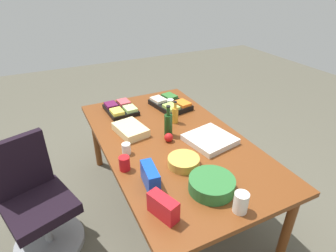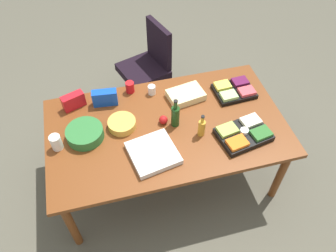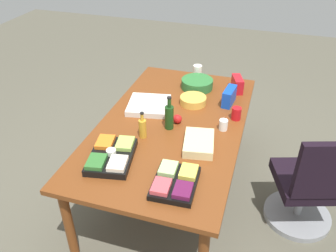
{
  "view_description": "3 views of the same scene",
  "coord_description": "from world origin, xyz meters",
  "px_view_note": "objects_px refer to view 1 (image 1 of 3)",
  "views": [
    {
      "loc": [
        -1.82,
        0.93,
        2.02
      ],
      "look_at": [
        0.14,
        -0.03,
        0.8
      ],
      "focal_mm": 29.56,
      "sensor_mm": 36.0,
      "label": 1
    },
    {
      "loc": [
        -0.47,
        -1.84,
        2.95
      ],
      "look_at": [
        0.0,
        -0.03,
        0.78
      ],
      "focal_mm": 36.19,
      "sensor_mm": 36.0,
      "label": 2
    },
    {
      "loc": [
        2.36,
        0.7,
        2.34
      ],
      "look_at": [
        0.09,
        -0.0,
        0.77
      ],
      "focal_mm": 37.42,
      "sensor_mm": 36.0,
      "label": 3
    }
  ],
  "objects_px": {
    "conference_table": "(172,145)",
    "chip_bag_blue": "(150,177)",
    "red_solo_cup": "(124,163)",
    "paper_cup": "(126,149)",
    "sheet_cake": "(131,130)",
    "wine_bottle": "(168,124)",
    "salad_bowl": "(212,184)",
    "office_chair": "(39,209)",
    "fruit_platter": "(121,109)",
    "chip_bowl": "(184,162)",
    "chip_bag_red": "(163,207)",
    "mayo_jar": "(241,202)",
    "veggie_tray": "(170,104)",
    "dressing_bottle": "(175,115)",
    "apple_red": "(169,137)",
    "pizza_box": "(210,139)"
  },
  "relations": [
    {
      "from": "conference_table",
      "to": "chip_bag_blue",
      "type": "bearing_deg",
      "value": 139.43
    },
    {
      "from": "red_solo_cup",
      "to": "paper_cup",
      "type": "xyz_separation_m",
      "value": [
        0.19,
        -0.08,
        -0.01
      ]
    },
    {
      "from": "sheet_cake",
      "to": "wine_bottle",
      "type": "xyz_separation_m",
      "value": [
        -0.18,
        -0.29,
        0.08
      ]
    },
    {
      "from": "sheet_cake",
      "to": "salad_bowl",
      "type": "height_order",
      "value": "salad_bowl"
    },
    {
      "from": "office_chair",
      "to": "fruit_platter",
      "type": "height_order",
      "value": "office_chair"
    },
    {
      "from": "fruit_platter",
      "to": "chip_bowl",
      "type": "height_order",
      "value": "fruit_platter"
    },
    {
      "from": "sheet_cake",
      "to": "conference_table",
      "type": "bearing_deg",
      "value": -131.6
    },
    {
      "from": "conference_table",
      "to": "chip_bag_red",
      "type": "bearing_deg",
      "value": 149.7
    },
    {
      "from": "mayo_jar",
      "to": "salad_bowl",
      "type": "relative_size",
      "value": 0.44
    },
    {
      "from": "office_chair",
      "to": "veggie_tray",
      "type": "bearing_deg",
      "value": -69.94
    },
    {
      "from": "paper_cup",
      "to": "mayo_jar",
      "type": "bearing_deg",
      "value": -154.3
    },
    {
      "from": "veggie_tray",
      "to": "dressing_bottle",
      "type": "bearing_deg",
      "value": 161.11
    },
    {
      "from": "fruit_platter",
      "to": "salad_bowl",
      "type": "distance_m",
      "value": 1.41
    },
    {
      "from": "apple_red",
      "to": "red_solo_cup",
      "type": "xyz_separation_m",
      "value": [
        -0.21,
        0.46,
        0.02
      ]
    },
    {
      "from": "dressing_bottle",
      "to": "veggie_tray",
      "type": "bearing_deg",
      "value": -18.89
    },
    {
      "from": "office_chair",
      "to": "pizza_box",
      "type": "distance_m",
      "value": 1.5
    },
    {
      "from": "fruit_platter",
      "to": "red_solo_cup",
      "type": "bearing_deg",
      "value": 164.29
    },
    {
      "from": "office_chair",
      "to": "dressing_bottle",
      "type": "height_order",
      "value": "dressing_bottle"
    },
    {
      "from": "veggie_tray",
      "to": "chip_bag_blue",
      "type": "bearing_deg",
      "value": 147.48
    },
    {
      "from": "dressing_bottle",
      "to": "wine_bottle",
      "type": "distance_m",
      "value": 0.24
    },
    {
      "from": "salad_bowl",
      "to": "chip_bag_blue",
      "type": "height_order",
      "value": "chip_bag_blue"
    },
    {
      "from": "conference_table",
      "to": "sheet_cake",
      "type": "height_order",
      "value": "sheet_cake"
    },
    {
      "from": "sheet_cake",
      "to": "chip_bowl",
      "type": "xyz_separation_m",
      "value": [
        -0.63,
        -0.2,
        -0.0
      ]
    },
    {
      "from": "salad_bowl",
      "to": "office_chair",
      "type": "bearing_deg",
      "value": 55.7
    },
    {
      "from": "mayo_jar",
      "to": "chip_bowl",
      "type": "height_order",
      "value": "mayo_jar"
    },
    {
      "from": "pizza_box",
      "to": "red_solo_cup",
      "type": "height_order",
      "value": "red_solo_cup"
    },
    {
      "from": "office_chair",
      "to": "pizza_box",
      "type": "bearing_deg",
      "value": -99.9
    },
    {
      "from": "salad_bowl",
      "to": "sheet_cake",
      "type": "bearing_deg",
      "value": 14.14
    },
    {
      "from": "chip_bag_red",
      "to": "wine_bottle",
      "type": "height_order",
      "value": "wine_bottle"
    },
    {
      "from": "pizza_box",
      "to": "wine_bottle",
      "type": "bearing_deg",
      "value": 35.79
    },
    {
      "from": "office_chair",
      "to": "chip_bag_red",
      "type": "distance_m",
      "value": 1.18
    },
    {
      "from": "chip_bag_blue",
      "to": "chip_bowl",
      "type": "height_order",
      "value": "chip_bag_blue"
    },
    {
      "from": "conference_table",
      "to": "red_solo_cup",
      "type": "distance_m",
      "value": 0.56
    },
    {
      "from": "chip_bag_red",
      "to": "wine_bottle",
      "type": "relative_size",
      "value": 0.69
    },
    {
      "from": "pizza_box",
      "to": "chip_bag_blue",
      "type": "relative_size",
      "value": 1.64
    },
    {
      "from": "sheet_cake",
      "to": "office_chair",
      "type": "bearing_deg",
      "value": 102.29
    },
    {
      "from": "sheet_cake",
      "to": "chip_bag_blue",
      "type": "bearing_deg",
      "value": 171.31
    },
    {
      "from": "chip_bag_blue",
      "to": "chip_bowl",
      "type": "bearing_deg",
      "value": -72.47
    },
    {
      "from": "veggie_tray",
      "to": "apple_red",
      "type": "bearing_deg",
      "value": 152.47
    },
    {
      "from": "paper_cup",
      "to": "salad_bowl",
      "type": "bearing_deg",
      "value": -150.26
    },
    {
      "from": "conference_table",
      "to": "fruit_platter",
      "type": "relative_size",
      "value": 5.47
    },
    {
      "from": "apple_red",
      "to": "pizza_box",
      "type": "bearing_deg",
      "value": -117.64
    },
    {
      "from": "conference_table",
      "to": "chip_bag_blue",
      "type": "xyz_separation_m",
      "value": [
        -0.47,
        0.4,
        0.14
      ]
    },
    {
      "from": "paper_cup",
      "to": "veggie_tray",
      "type": "bearing_deg",
      "value": -48.31
    },
    {
      "from": "conference_table",
      "to": "mayo_jar",
      "type": "xyz_separation_m",
      "value": [
        -0.91,
        0.0,
        0.13
      ]
    },
    {
      "from": "sheet_cake",
      "to": "salad_bowl",
      "type": "bearing_deg",
      "value": -165.86
    },
    {
      "from": "paper_cup",
      "to": "chip_bag_red",
      "type": "bearing_deg",
      "value": 179.19
    },
    {
      "from": "mayo_jar",
      "to": "red_solo_cup",
      "type": "distance_m",
      "value": 0.86
    },
    {
      "from": "fruit_platter",
      "to": "dressing_bottle",
      "type": "bearing_deg",
      "value": -138.82
    },
    {
      "from": "office_chair",
      "to": "chip_bag_blue",
      "type": "height_order",
      "value": "office_chair"
    }
  ]
}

